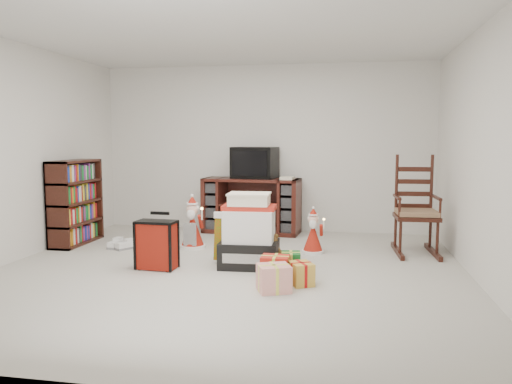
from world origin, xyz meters
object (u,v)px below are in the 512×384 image
red_suitcase (157,245)px  teddy_bear (271,251)px  bookshelf (76,204)px  santa_figurine (313,236)px  sneaker_pair (121,245)px  gift_pile (249,235)px  gift_cluster (283,269)px  mrs_claus_figurine (193,228)px  rocking_chair (416,218)px  tv_stand (252,206)px  crt_television (255,163)px

red_suitcase → teddy_bear: (1.18, 0.39, -0.11)m
bookshelf → santa_figurine: (3.15, 0.00, -0.32)m
sneaker_pair → gift_pile: bearing=-1.2°
teddy_bear → gift_cluster: teddy_bear is taller
mrs_claus_figurine → sneaker_pair: (-0.90, -0.19, -0.21)m
rocking_chair → red_suitcase: 3.13m
bookshelf → santa_figurine: 3.17m
bookshelf → gift_cluster: 3.24m
rocking_chair → sneaker_pair: (-3.67, -0.44, -0.38)m
bookshelf → sneaker_pair: size_ratio=3.20×
tv_stand → crt_television: (0.04, 0.04, 0.64)m
bookshelf → teddy_bear: bearing=-13.9°
santa_figurine → teddy_bear: bearing=-121.5°
teddy_bear → crt_television: bearing=105.8°
red_suitcase → santa_figurine: (1.60, 1.07, -0.05)m
sneaker_pair → gift_cluster: gift_cluster is taller
crt_television → bookshelf: bearing=-141.8°
gift_pile → rocking_chair: bearing=26.2°
crt_television → santa_figurine: bearing=-42.6°
tv_stand → gift_pile: tv_stand is taller
teddy_bear → mrs_claus_figurine: 1.31m
mrs_claus_figurine → gift_cluster: 1.86m
santa_figurine → gift_pile: bearing=-129.0°
bookshelf → red_suitcase: bookshelf is taller
santa_figurine → mrs_claus_figurine: 1.54m
bookshelf → mrs_claus_figurine: bearing=0.1°
teddy_bear → mrs_claus_figurine: size_ratio=0.52×
bookshelf → sneaker_pair: 0.89m
gift_pile → teddy_bear: (0.23, 0.11, -0.19)m
rocking_chair → teddy_bear: 1.91m
gift_cluster → crt_television: crt_television is taller
gift_cluster → bookshelf: bearing=156.2°
rocking_chair → santa_figurine: size_ratio=2.24×
tv_stand → red_suitcase: 2.33m
bookshelf → rocking_chair: (4.38, 0.25, -0.11)m
gift_cluster → rocking_chair: bearing=47.1°
teddy_bear → gift_cluster: size_ratio=0.43×
tv_stand → red_suitcase: bearing=-100.8°
bookshelf → gift_cluster: size_ratio=1.37×
santa_figurine → sneaker_pair: size_ratio=1.60×
bookshelf → santa_figurine: bearing=0.0°
sneaker_pair → crt_television: bearing=60.7°
red_suitcase → santa_figurine: red_suitcase is taller
red_suitcase → mrs_claus_figurine: mrs_claus_figurine is taller
bookshelf → gift_cluster: bearing=-23.8°
santa_figurine → mrs_claus_figurine: bearing=-180.0°
bookshelf → red_suitcase: 1.90m
sneaker_pair → gift_cluster: size_ratio=0.43×
red_suitcase → sneaker_pair: red_suitcase is taller
rocking_chair → gift_cluster: (-1.44, -1.55, -0.30)m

